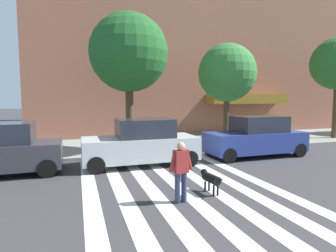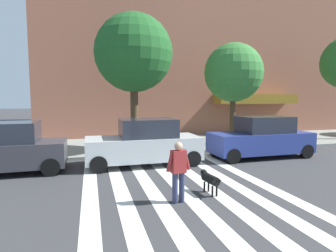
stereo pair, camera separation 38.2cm
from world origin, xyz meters
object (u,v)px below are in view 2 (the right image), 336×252
parked_car_third_in_line (261,138)px  pedestrian_dog_walker (178,169)px  parked_car_behind_first (145,143)px  street_tree_nearest (134,54)px  dog_on_leash (210,179)px  street_tree_middle (233,73)px  parked_car_near_curb (3,150)px

parked_car_third_in_line → pedestrian_dog_walker: bearing=-141.0°
parked_car_behind_first → parked_car_third_in_line: parked_car_third_in_line is taller
street_tree_nearest → dog_on_leash: street_tree_nearest is taller
parked_car_third_in_line → dog_on_leash: (-4.48, -4.09, -0.47)m
street_tree_nearest → street_tree_middle: 5.86m
parked_car_near_curb → street_tree_nearest: bearing=25.2°
parked_car_behind_first → dog_on_leash: 4.28m
parked_car_third_in_line → street_tree_nearest: bearing=156.2°
dog_on_leash → street_tree_middle: bearing=57.2°
parked_car_behind_first → parked_car_third_in_line: (5.63, 0.00, 0.00)m
parked_car_behind_first → pedestrian_dog_walker: size_ratio=2.88×
parked_car_near_curb → pedestrian_dog_walker: parked_car_near_curb is taller
street_tree_middle → parked_car_behind_first: bearing=-152.0°
street_tree_middle → street_tree_nearest: bearing=-174.5°
parked_car_near_curb → pedestrian_dog_walker: size_ratio=2.76×
parked_car_third_in_line → street_tree_nearest: street_tree_nearest is taller
parked_car_behind_first → street_tree_nearest: bearing=90.7°
street_tree_nearest → street_tree_middle: bearing=5.5°
parked_car_near_curb → pedestrian_dog_walker: (5.38, -4.52, 0.02)m
parked_car_third_in_line → pedestrian_dog_walker: (-5.57, -4.52, 0.01)m
parked_car_third_in_line → street_tree_nearest: (-5.66, 2.49, 4.07)m
parked_car_near_curb → parked_car_third_in_line: size_ratio=0.94×
parked_car_behind_first → street_tree_nearest: 4.78m
parked_car_near_curb → parked_car_third_in_line: parked_car_third_in_line is taller
parked_car_behind_first → pedestrian_dog_walker: (0.05, -4.51, 0.01)m
parked_car_behind_first → street_tree_middle: 7.31m
dog_on_leash → parked_car_third_in_line: bearing=42.4°
parked_car_near_curb → street_tree_nearest: size_ratio=0.67×
street_tree_nearest → street_tree_middle: street_tree_nearest is taller
parked_car_near_curb → street_tree_middle: 11.96m
parked_car_third_in_line → parked_car_behind_first: bearing=-180.0°
parked_car_behind_first → street_tree_middle: street_tree_middle is taller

